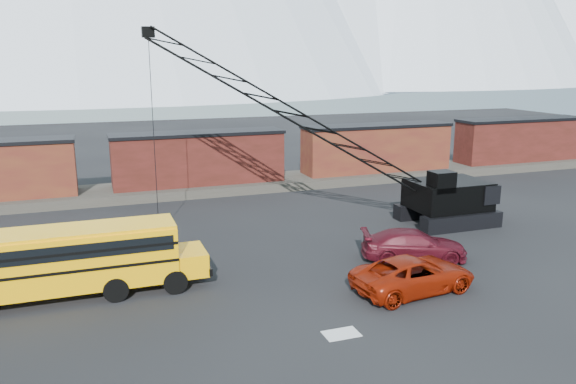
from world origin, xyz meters
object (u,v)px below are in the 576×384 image
at_px(red_pickup, 414,274).
at_px(maroon_suv, 414,245).
at_px(school_bus, 69,259).
at_px(crawler_crane, 301,119).

xyz_separation_m(red_pickup, maroon_suv, (2.29, 3.65, -0.02)).
bearing_deg(school_bus, crawler_crane, 25.19).
relative_size(red_pickup, crawler_crane, 0.28).
distance_m(school_bus, crawler_crane, 15.68).
xyz_separation_m(red_pickup, crawler_crane, (-1.41, 10.88, 6.11)).
height_order(school_bus, crawler_crane, crawler_crane).
distance_m(red_pickup, crawler_crane, 12.55).
xyz_separation_m(school_bus, red_pickup, (14.82, -4.57, -0.97)).
bearing_deg(red_pickup, school_bus, 66.40).
relative_size(school_bus, red_pickup, 1.97).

